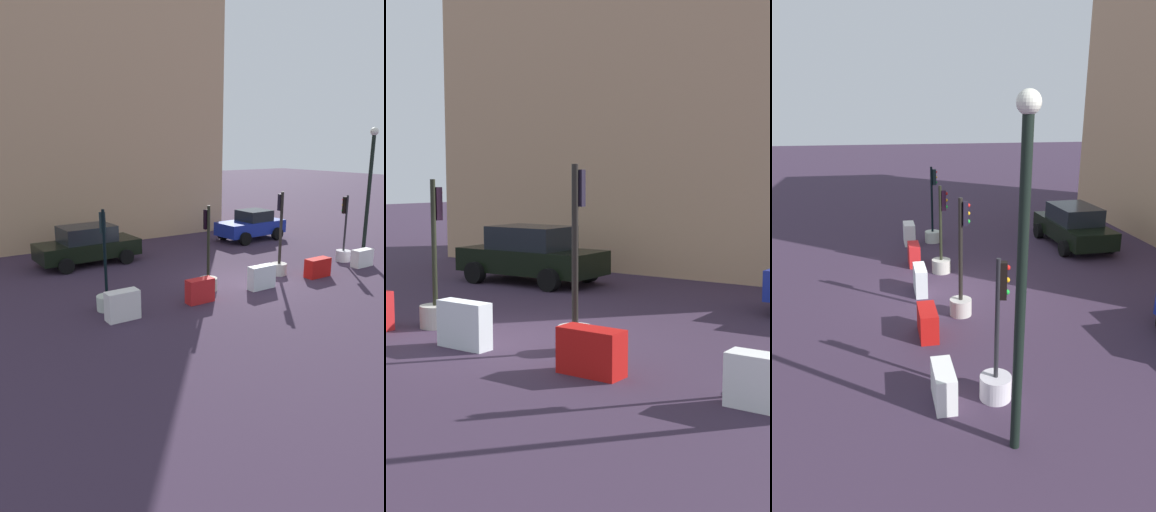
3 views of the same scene
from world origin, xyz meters
TOP-DOWN VIEW (x-y plane):
  - ground_plane at (0.00, 0.00)m, footprint 120.00×120.00m
  - traffic_light_0 at (-5.73, 0.06)m, footprint 0.68×0.68m
  - traffic_light_1 at (-1.85, -0.07)m, footprint 0.67×0.67m
  - traffic_light_2 at (1.76, 0.01)m, footprint 0.62×0.62m
  - traffic_light_3 at (5.77, 0.04)m, footprint 0.65×0.65m
  - construction_barrier_0 at (-5.65, -0.98)m, footprint 1.04×0.47m
  - construction_barrier_1 at (-2.81, -0.98)m, footprint 0.97×0.42m
  - construction_barrier_2 at (-0.06, -0.99)m, footprint 1.09×0.38m
  - construction_barrier_3 at (2.86, -1.06)m, footprint 1.10×0.47m
  - construction_barrier_4 at (5.72, -1.03)m, footprint 1.02×0.42m
  - car_black_sedan at (-4.21, 5.92)m, footprint 4.54×2.42m
  - car_blue_estate at (5.30, 5.98)m, footprint 3.96×2.24m
  - building_main_facade at (-2.87, 13.13)m, footprint 17.77×8.02m
  - street_lamp_post at (7.20, 0.02)m, footprint 0.36×0.36m

SIDE VIEW (x-z plane):
  - ground_plane at x=0.00m, z-range 0.00..0.00m
  - construction_barrier_3 at x=2.86m, z-range 0.00..0.76m
  - construction_barrier_4 at x=5.72m, z-range 0.00..0.76m
  - construction_barrier_1 at x=-2.81m, z-range 0.00..0.82m
  - construction_barrier_2 at x=-0.06m, z-range 0.00..0.88m
  - construction_barrier_0 at x=-5.65m, z-range 0.00..0.91m
  - traffic_light_3 at x=5.77m, z-range -0.95..2.07m
  - traffic_light_0 at x=-5.73m, z-range -1.08..2.21m
  - traffic_light_1 at x=-1.85m, z-range -0.95..2.18m
  - traffic_light_2 at x=1.76m, z-range -0.96..2.44m
  - car_blue_estate at x=5.30m, z-range -0.01..1.64m
  - car_black_sedan at x=-4.21m, z-range 0.00..1.73m
  - street_lamp_post at x=7.20m, z-range 0.48..6.43m
  - building_main_facade at x=-2.87m, z-range 0.03..15.11m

